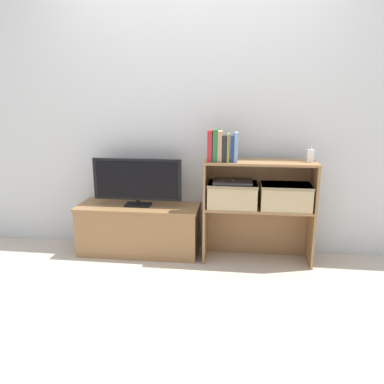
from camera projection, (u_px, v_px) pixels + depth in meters
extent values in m
plane|color=#BCB2A3|center=(190.00, 263.00, 3.18)|extent=(16.00, 16.00, 0.00)
cube|color=silver|center=(196.00, 117.00, 3.28)|extent=(10.00, 0.05, 2.40)
cube|color=olive|center=(139.00, 230.00, 3.36)|extent=(1.06, 0.37, 0.42)
cube|color=olive|center=(138.00, 207.00, 3.31)|extent=(1.08, 0.39, 0.02)
cube|color=black|center=(138.00, 205.00, 3.31)|extent=(0.22, 0.14, 0.02)
cylinder|color=black|center=(138.00, 202.00, 3.30)|extent=(0.04, 0.04, 0.04)
cube|color=black|center=(137.00, 179.00, 3.25)|extent=(0.78, 0.04, 0.36)
cube|color=black|center=(137.00, 180.00, 3.23)|extent=(0.72, 0.00, 0.32)
cube|color=olive|center=(205.00, 231.00, 3.25)|extent=(0.02, 0.31, 0.48)
cube|color=olive|center=(310.00, 236.00, 3.14)|extent=(0.02, 0.31, 0.48)
cube|color=olive|center=(256.00, 228.00, 3.34)|extent=(0.87, 0.02, 0.48)
cube|color=olive|center=(258.00, 208.00, 3.14)|extent=(0.87, 0.31, 0.02)
cube|color=olive|center=(206.00, 183.00, 3.15)|extent=(0.02, 0.31, 0.39)
cube|color=olive|center=(314.00, 186.00, 3.04)|extent=(0.02, 0.31, 0.39)
cube|color=olive|center=(258.00, 181.00, 3.23)|extent=(0.87, 0.02, 0.39)
cube|color=olive|center=(260.00, 162.00, 3.05)|extent=(0.87, 0.31, 0.02)
cube|color=#B22328|center=(210.00, 146.00, 3.02)|extent=(0.04, 0.14, 0.25)
cube|color=#286638|center=(215.00, 145.00, 3.01)|extent=(0.04, 0.14, 0.26)
cube|color=tan|center=(220.00, 146.00, 3.01)|extent=(0.03, 0.14, 0.24)
cube|color=#232328|center=(225.00, 148.00, 3.01)|extent=(0.03, 0.13, 0.21)
cube|color=olive|center=(229.00, 148.00, 3.00)|extent=(0.02, 0.16, 0.22)
cube|color=navy|center=(232.00, 148.00, 3.00)|extent=(0.03, 0.13, 0.21)
cube|color=#709ECC|center=(236.00, 147.00, 2.99)|extent=(0.03, 0.12, 0.24)
cube|color=white|center=(310.00, 156.00, 2.99)|extent=(0.05, 0.04, 0.10)
cylinder|color=silver|center=(311.00, 148.00, 2.97)|extent=(0.01, 0.01, 0.03)
cube|color=tan|center=(232.00, 195.00, 3.13)|extent=(0.40, 0.27, 0.20)
cube|color=#917E5B|center=(233.00, 184.00, 3.11)|extent=(0.41, 0.27, 0.02)
cube|color=tan|center=(285.00, 196.00, 3.07)|extent=(0.40, 0.27, 0.20)
cube|color=#917E5B|center=(286.00, 186.00, 3.05)|extent=(0.41, 0.27, 0.02)
cube|color=#2D2D33|center=(233.00, 182.00, 3.10)|extent=(0.32, 0.23, 0.02)
cylinder|color=#99999E|center=(233.00, 180.00, 3.10)|extent=(0.02, 0.02, 0.00)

